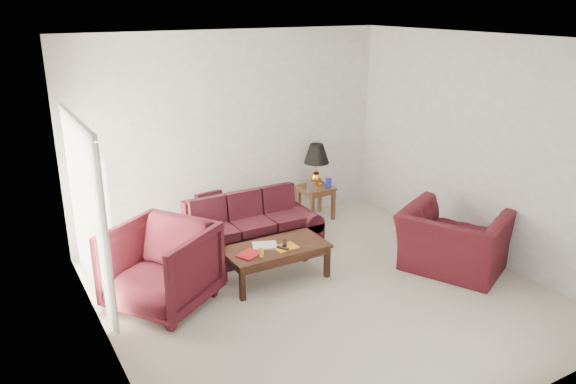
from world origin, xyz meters
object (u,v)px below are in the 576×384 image
at_px(armchair_right, 453,241).
at_px(coffee_table, 276,263).
at_px(floor_lamp, 102,213).
at_px(armchair_left, 161,267).
at_px(sofa, 250,227).
at_px(end_table, 316,202).

distance_m(armchair_right, coffee_table, 2.34).
distance_m(floor_lamp, armchair_left, 1.50).
relative_size(sofa, coffee_table, 1.51).
bearing_deg(sofa, armchair_right, -40.44).
bearing_deg(floor_lamp, armchair_left, -77.92).
xyz_separation_m(end_table, armchair_right, (0.54, -2.48, 0.14)).
relative_size(floor_lamp, armchair_left, 1.35).
bearing_deg(end_table, armchair_right, -77.73).
height_order(sofa, coffee_table, sofa).
distance_m(end_table, armchair_right, 2.54).
bearing_deg(armchair_left, end_table, 81.62).
height_order(floor_lamp, armchair_left, floor_lamp).
bearing_deg(armchair_right, floor_lamp, 31.93).
height_order(end_table, floor_lamp, floor_lamp).
bearing_deg(floor_lamp, armchair_right, -32.30).
bearing_deg(armchair_right, sofa, 23.40).
height_order(floor_lamp, coffee_table, floor_lamp).
height_order(end_table, armchair_right, armchair_right).
height_order(armchair_left, coffee_table, armchair_left).
xyz_separation_m(sofa, armchair_left, (-1.52, -0.78, 0.09)).
bearing_deg(armchair_left, floor_lamp, 158.06).
height_order(sofa, floor_lamp, floor_lamp).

